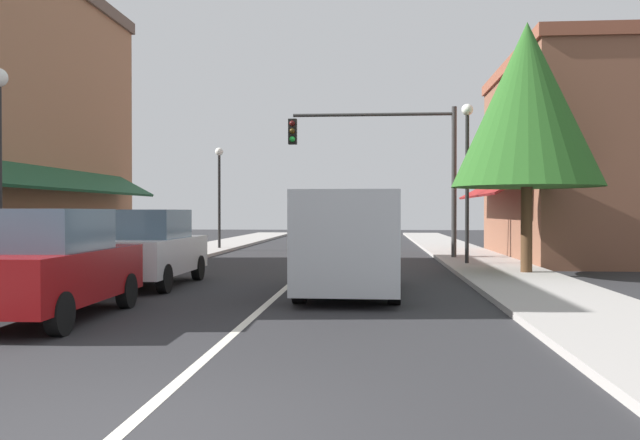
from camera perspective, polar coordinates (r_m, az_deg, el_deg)
ground_plane at (r=22.98m, az=-0.38°, el=-3.58°), size 80.00×80.00×0.00m
sidewalk_left at (r=24.08m, az=-13.55°, el=-3.26°), size 2.60×56.00×0.12m
sidewalk_right at (r=23.17m, az=13.33°, el=-3.42°), size 2.60×56.00×0.12m
lane_center_stripe at (r=22.98m, az=-0.38°, el=-3.57°), size 0.14×52.00×0.01m
storefront_right_block at (r=25.85m, az=20.16°, el=4.81°), size 5.52×10.20×7.17m
parked_car_nearest_left at (r=11.52m, az=-22.10°, el=-3.55°), size 1.86×4.14×1.77m
parked_car_second_left at (r=16.07m, az=-14.32°, el=-2.32°), size 1.79×4.11×1.77m
van_in_lane at (r=14.11m, az=2.62°, el=-1.63°), size 2.06×5.21×2.12m
traffic_signal_mast_arm at (r=23.96m, az=6.23°, el=5.61°), size 5.94×0.50×5.41m
street_lamp_right_mid at (r=21.44m, az=12.38°, el=5.16°), size 0.36×0.36×5.07m
street_lamp_left_far at (r=30.00m, az=-8.55°, el=3.32°), size 0.36×0.36×4.55m
tree_right_near at (r=18.83m, az=17.16°, el=9.31°), size 3.96×3.96×6.74m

